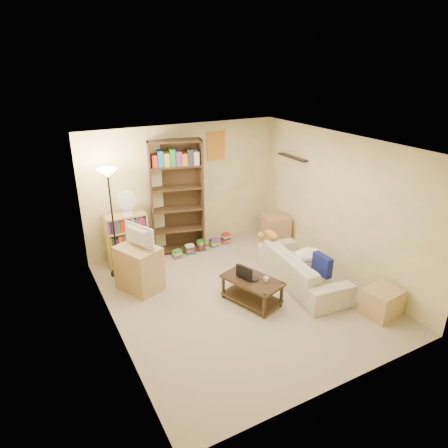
# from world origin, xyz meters

# --- Properties ---
(room) EXTENTS (4.50, 4.54, 2.52)m
(room) POSITION_xyz_m (0.00, 0.01, 1.62)
(room) COLOR beige
(room) RESTS_ON ground
(sofa) EXTENTS (2.13, 1.19, 0.57)m
(sofa) POSITION_xyz_m (1.16, -0.14, 0.29)
(sofa) COLOR beige
(sofa) RESTS_ON ground
(navy_pillow) EXTENTS (0.12, 0.38, 0.34)m
(navy_pillow) POSITION_xyz_m (1.21, -0.57, 0.55)
(navy_pillow) COLOR navy
(navy_pillow) RESTS_ON sofa
(cream_blanket) EXTENTS (0.53, 0.38, 0.23)m
(cream_blanket) POSITION_xyz_m (1.30, -0.10, 0.49)
(cream_blanket) COLOR white
(cream_blanket) RESTS_ON sofa
(tabby_cat) EXTENTS (0.45, 0.20, 0.16)m
(tabby_cat) POSITION_xyz_m (0.99, 0.64, 0.65)
(tabby_cat) COLOR orange
(tabby_cat) RESTS_ON sofa
(coffee_table) EXTENTS (0.81, 1.07, 0.42)m
(coffee_table) POSITION_xyz_m (0.08, -0.23, 0.27)
(coffee_table) COLOR #3A2916
(coffee_table) RESTS_ON ground
(laptop) EXTENTS (0.56, 0.54, 0.03)m
(laptop) POSITION_xyz_m (0.09, -0.15, 0.44)
(laptop) COLOR black
(laptop) RESTS_ON coffee_table
(laptop_screen) EXTENTS (0.12, 0.30, 0.21)m
(laptop_screen) POSITION_xyz_m (-0.04, -0.19, 0.55)
(laptop_screen) COLOR white
(laptop_screen) RESTS_ON laptop
(mug) EXTENTS (0.15, 0.15, 0.08)m
(mug) POSITION_xyz_m (0.23, -0.40, 0.46)
(mug) COLOR white
(mug) RESTS_ON coffee_table
(tv_remote) EXTENTS (0.14, 0.17, 0.02)m
(tv_remote) POSITION_xyz_m (0.08, 0.10, 0.43)
(tv_remote) COLOR black
(tv_remote) RESTS_ON coffee_table
(tv_stand) EXTENTS (0.76, 0.86, 0.77)m
(tv_stand) POSITION_xyz_m (-1.36, 1.02, 0.38)
(tv_stand) COLOR tan
(tv_stand) RESTS_ON ground
(television) EXTENTS (0.73, 0.58, 0.38)m
(television) POSITION_xyz_m (-1.36, 1.02, 0.96)
(television) COLOR black
(television) RESTS_ON tv_stand
(tall_bookshelf) EXTENTS (1.06, 0.57, 2.25)m
(tall_bookshelf) POSITION_xyz_m (-0.23, 2.05, 1.19)
(tall_bookshelf) COLOR #482E1B
(tall_bookshelf) RESTS_ON ground
(short_bookshelf) EXTENTS (0.77, 0.31, 0.99)m
(short_bookshelf) POSITION_xyz_m (-1.28, 2.01, 0.50)
(short_bookshelf) COLOR tan
(short_bookshelf) RESTS_ON ground
(desk_fan) EXTENTS (0.35, 0.20, 0.46)m
(desk_fan) POSITION_xyz_m (-1.23, 1.96, 1.23)
(desk_fan) COLOR white
(desk_fan) RESTS_ON short_bookshelf
(floor_lamp) EXTENTS (0.33, 0.33, 1.96)m
(floor_lamp) POSITION_xyz_m (-1.57, 1.69, 1.56)
(floor_lamp) COLOR black
(floor_lamp) RESTS_ON ground
(side_table) EXTENTS (0.65, 0.65, 0.60)m
(side_table) POSITION_xyz_m (1.72, 1.47, 0.30)
(side_table) COLOR tan
(side_table) RESTS_ON ground
(end_cabinet) EXTENTS (0.57, 0.50, 0.43)m
(end_cabinet) POSITION_xyz_m (1.65, -1.46, 0.22)
(end_cabinet) COLOR tan
(end_cabinet) RESTS_ON ground
(book_stacks) EXTENTS (1.36, 0.30, 0.23)m
(book_stacks) POSITION_xyz_m (0.22, 1.85, 0.10)
(book_stacks) COLOR red
(book_stacks) RESTS_ON ground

